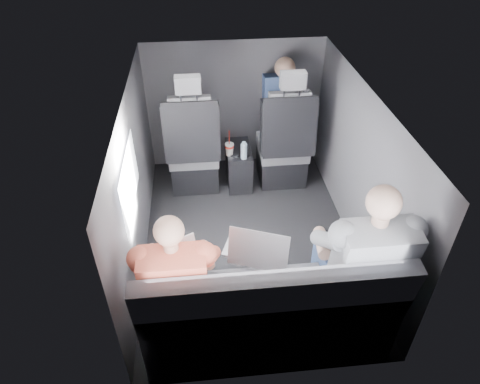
{
  "coord_description": "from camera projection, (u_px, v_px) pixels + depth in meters",
  "views": [
    {
      "loc": [
        -0.36,
        -2.78,
        2.63
      ],
      "look_at": [
        -0.08,
        -0.05,
        0.56
      ],
      "focal_mm": 32.0,
      "sensor_mm": 36.0,
      "label": 1
    }
  ],
  "objects": [
    {
      "name": "floor",
      "position": [
        248.0,
        238.0,
        3.82
      ],
      "size": [
        2.6,
        2.6,
        0.0
      ],
      "primitive_type": "plane",
      "color": "black",
      "rests_on": "ground"
    },
    {
      "name": "laptop_white",
      "position": [
        173.0,
        258.0,
        2.75
      ],
      "size": [
        0.43,
        0.47,
        0.26
      ],
      "color": "silver",
      "rests_on": "passenger_rear_left"
    },
    {
      "name": "laptop_black",
      "position": [
        355.0,
        246.0,
        2.84
      ],
      "size": [
        0.41,
        0.39,
        0.26
      ],
      "color": "black",
      "rests_on": "passenger_rear_right"
    },
    {
      "name": "rear_bench",
      "position": [
        268.0,
        314.0,
        2.79
      ],
      "size": [
        1.6,
        0.57,
        0.92
      ],
      "color": "slate",
      "rests_on": "floor"
    },
    {
      "name": "front_seat_right",
      "position": [
        284.0,
        148.0,
        4.29
      ],
      "size": [
        0.52,
        0.58,
        1.26
      ],
      "color": "black",
      "rests_on": "floor"
    },
    {
      "name": "soda_cup",
      "position": [
        229.0,
        149.0,
        4.15
      ],
      "size": [
        0.09,
        0.09,
        0.27
      ],
      "color": "white",
      "rests_on": "center_console"
    },
    {
      "name": "water_bottle",
      "position": [
        244.0,
        151.0,
        4.09
      ],
      "size": [
        0.06,
        0.06,
        0.18
      ],
      "color": "#A0C1D9",
      "rests_on": "center_console"
    },
    {
      "name": "panel_back",
      "position": [
        277.0,
        309.0,
        2.38
      ],
      "size": [
        1.8,
        0.02,
        1.35
      ],
      "primitive_type": "cube",
      "color": "#56565B",
      "rests_on": "floor"
    },
    {
      "name": "center_console",
      "position": [
        239.0,
        165.0,
        4.4
      ],
      "size": [
        0.24,
        0.48,
        0.41
      ],
      "color": "black",
      "rests_on": "floor"
    },
    {
      "name": "laptop_silver",
      "position": [
        255.0,
        248.0,
        2.82
      ],
      "size": [
        0.46,
        0.47,
        0.27
      ],
      "color": "#B9B8BE",
      "rests_on": "rear_bench"
    },
    {
      "name": "passenger_front_right",
      "position": [
        283.0,
        105.0,
        4.28
      ],
      "size": [
        0.4,
        0.4,
        0.8
      ],
      "color": "navy",
      "rests_on": "front_seat_right"
    },
    {
      "name": "passenger_rear_right",
      "position": [
        361.0,
        260.0,
        2.71
      ],
      "size": [
        0.55,
        0.66,
        1.3
      ],
      "color": "navy",
      "rests_on": "rear_bench"
    },
    {
      "name": "side_window",
      "position": [
        130.0,
        182.0,
        2.97
      ],
      "size": [
        0.02,
        0.75,
        0.42
      ],
      "primitive_type": "cube",
      "color": "white",
      "rests_on": "panel_left"
    },
    {
      "name": "panel_left",
      "position": [
        135.0,
        183.0,
        3.34
      ],
      "size": [
        0.02,
        2.6,
        1.35
      ],
      "primitive_type": "cube",
      "color": "#56565B",
      "rests_on": "floor"
    },
    {
      "name": "panel_right",
      "position": [
        359.0,
        170.0,
        3.49
      ],
      "size": [
        0.02,
        2.6,
        1.35
      ],
      "primitive_type": "cube",
      "color": "#56565B",
      "rests_on": "floor"
    },
    {
      "name": "panel_front",
      "position": [
        234.0,
        105.0,
        4.45
      ],
      "size": [
        1.8,
        0.02,
        1.35
      ],
      "primitive_type": "cube",
      "color": "#56565B",
      "rests_on": "floor"
    },
    {
      "name": "ceiling",
      "position": [
        251.0,
        98.0,
        3.01
      ],
      "size": [
        2.6,
        2.6,
        0.0
      ],
      "primitive_type": "plane",
      "rotation": [
        3.14,
        0.0,
        0.0
      ],
      "color": "#B2B2AD",
      "rests_on": "panel_back"
    },
    {
      "name": "seatbelt",
      "position": [
        290.0,
        120.0,
        3.91
      ],
      "size": [
        0.35,
        0.11,
        0.59
      ],
      "primitive_type": "cube",
      "rotation": [
        -0.14,
        0.49,
        0.0
      ],
      "color": "black",
      "rests_on": "front_seat_right"
    },
    {
      "name": "front_seat_left",
      "position": [
        194.0,
        153.0,
        4.21
      ],
      "size": [
        0.52,
        0.58,
        1.26
      ],
      "color": "black",
      "rests_on": "floor"
    },
    {
      "name": "passenger_rear_left",
      "position": [
        177.0,
        278.0,
        2.64
      ],
      "size": [
        0.48,
        0.6,
        1.19
      ],
      "color": "#333438",
      "rests_on": "rear_bench"
    }
  ]
}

